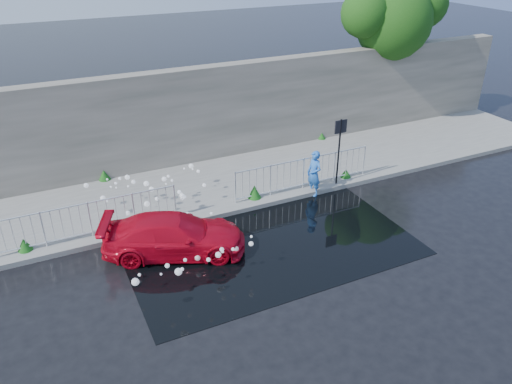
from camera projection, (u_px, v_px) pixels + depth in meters
ground at (269, 266)px, 13.33m from camera, size 90.00×90.00×0.00m
pavement at (203, 187)px, 17.28m from camera, size 30.00×4.00×0.15m
curb at (226, 213)px, 15.68m from camera, size 30.00×0.25×0.16m
retaining_wall at (180, 118)px, 18.18m from camera, size 30.00×0.60×3.50m
puddle at (268, 243)px, 14.31m from camera, size 8.00×5.00×0.01m
sign_post at (340, 141)px, 16.60m from camera, size 0.45×0.06×2.50m
tree at (394, 18)px, 20.67m from camera, size 5.01×3.21×6.23m
railing_left at (90, 218)px, 14.13m from camera, size 5.05×0.05×1.10m
railing_right at (303, 172)px, 16.80m from camera, size 5.05×0.05×1.10m
weeds at (200, 189)px, 16.58m from camera, size 12.17×3.93×0.45m
water_spray at (157, 214)px, 14.43m from camera, size 3.61×5.66×1.09m
red_car at (174, 235)px, 13.65m from camera, size 4.18×2.89×1.12m
person at (314, 174)px, 16.58m from camera, size 0.48×0.64×1.58m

